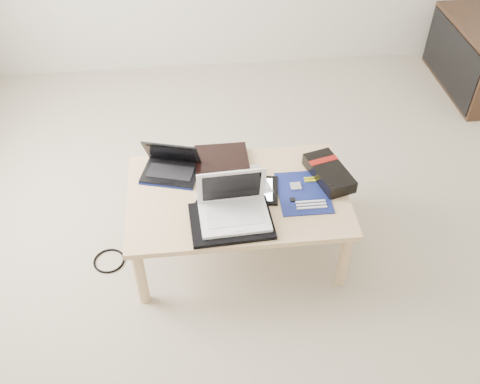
{
  "coord_description": "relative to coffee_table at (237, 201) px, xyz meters",
  "views": [
    {
      "loc": [
        -0.35,
        -1.93,
        2.23
      ],
      "look_at": [
        -0.15,
        0.0,
        0.41
      ],
      "focal_mm": 40.0,
      "sensor_mm": 36.0,
      "label": 1
    }
  ],
  "objects": [
    {
      "name": "ground",
      "position": [
        0.16,
        -0.0,
        -0.35
      ],
      "size": [
        4.0,
        4.0,
        0.0
      ],
      "primitive_type": "plane",
      "color": "#AF9F8E",
      "rests_on": "ground"
    },
    {
      "name": "coffee_table",
      "position": [
        0.0,
        0.0,
        0.0
      ],
      "size": [
        1.1,
        0.7,
        0.4
      ],
      "color": "#D3AF7F",
      "rests_on": "ground"
    },
    {
      "name": "media_cabinet",
      "position": [
        1.93,
        1.45,
        -0.1
      ],
      "size": [
        0.41,
        0.9,
        0.5
      ],
      "color": "#392617",
      "rests_on": "ground"
    },
    {
      "name": "book",
      "position": [
        -0.06,
        0.26,
        0.06
      ],
      "size": [
        0.28,
        0.24,
        0.03
      ],
      "color": "black",
      "rests_on": "coffee_table"
    },
    {
      "name": "netbook",
      "position": [
        -0.33,
        0.2,
        0.09
      ],
      "size": [
        0.33,
        0.28,
        0.19
      ],
      "color": "black",
      "rests_on": "coffee_table"
    },
    {
      "name": "tablet",
      "position": [
        0.07,
        0.01,
        0.06
      ],
      "size": [
        0.3,
        0.25,
        0.01
      ],
      "color": "black",
      "rests_on": "coffee_table"
    },
    {
      "name": "remote",
      "position": [
        0.13,
        0.08,
        0.06
      ],
      "size": [
        0.1,
        0.24,
        0.02
      ],
      "color": "silver",
      "rests_on": "coffee_table"
    },
    {
      "name": "neoprene_sleeve",
      "position": [
        -0.05,
        -0.2,
        0.06
      ],
      "size": [
        0.4,
        0.3,
        0.02
      ],
      "primitive_type": "cube",
      "rotation": [
        0.0,
        0.0,
        0.05
      ],
      "color": "black",
      "rests_on": "coffee_table"
    },
    {
      "name": "white_laptop",
      "position": [
        -0.03,
        -0.16,
        0.12
      ],
      "size": [
        0.34,
        0.25,
        0.23
      ],
      "color": "white",
      "rests_on": "neoprene_sleeve"
    },
    {
      "name": "motherboard",
      "position": [
        0.33,
        -0.03,
        0.05
      ],
      "size": [
        0.26,
        0.32,
        0.01
      ],
      "color": "#0B1149",
      "rests_on": "coffee_table"
    },
    {
      "name": "gpu_box",
      "position": [
        0.48,
        0.07,
        0.08
      ],
      "size": [
        0.23,
        0.34,
        0.07
      ],
      "color": "black",
      "rests_on": "coffee_table"
    },
    {
      "name": "cable_coil",
      "position": [
        -0.17,
        -0.06,
        0.05
      ],
      "size": [
        0.12,
        0.12,
        0.01
      ],
      "primitive_type": "torus",
      "rotation": [
        0.0,
        0.0,
        -0.25
      ],
      "color": "black",
      "rests_on": "coffee_table"
    },
    {
      "name": "floor_cable_coil",
      "position": [
        -0.7,
        -0.03,
        -0.35
      ],
      "size": [
        0.21,
        0.21,
        0.01
      ],
      "primitive_type": "torus",
      "rotation": [
        0.0,
        0.0,
        -0.29
      ],
      "color": "black",
      "rests_on": "ground"
    },
    {
      "name": "floor_cable_trail",
      "position": [
        -0.57,
        0.05,
        -0.35
      ],
      "size": [
        0.06,
        0.34,
        0.01
      ],
      "primitive_type": "cylinder",
      "rotation": [
        1.57,
        0.0,
        0.14
      ],
      "color": "black",
      "rests_on": "ground"
    }
  ]
}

